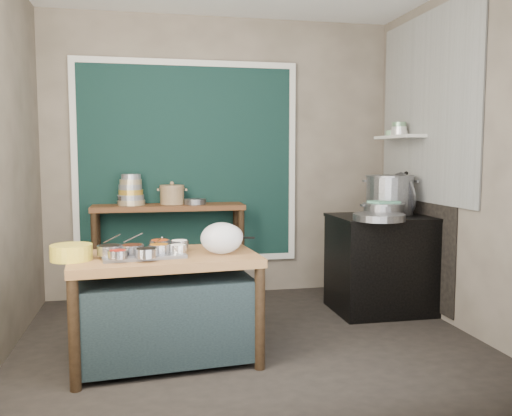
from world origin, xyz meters
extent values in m
cube|color=black|center=(0.00, 0.00, -0.01)|extent=(3.50, 3.00, 0.02)
cube|color=#7A6D5E|center=(0.00, 1.51, 1.40)|extent=(3.50, 0.02, 2.80)
cube|color=#7A6D5E|center=(1.76, 0.00, 1.40)|extent=(0.02, 3.00, 2.80)
cube|color=black|center=(-0.35, 1.47, 1.35)|extent=(2.10, 0.02, 1.90)
cube|color=#B2B2AA|center=(1.74, 0.55, 1.85)|extent=(0.02, 1.70, 1.70)
cube|color=black|center=(1.74, 0.65, 0.70)|extent=(0.01, 1.30, 1.30)
cube|color=beige|center=(1.63, 0.85, 1.60)|extent=(0.22, 0.70, 0.03)
cube|color=brown|center=(-0.65, -0.30, 0.38)|extent=(1.31, 0.83, 0.75)
cube|color=brown|center=(-0.55, 1.28, 0.47)|extent=(1.45, 0.40, 0.95)
cube|color=black|center=(1.35, 0.55, 0.42)|extent=(0.90, 0.68, 0.85)
cube|color=black|center=(1.35, 0.55, 0.86)|extent=(0.92, 0.69, 0.03)
cube|color=gray|center=(-0.80, -0.32, 0.76)|extent=(0.59, 0.46, 0.02)
cylinder|color=gray|center=(-0.77, -0.51, 0.80)|extent=(0.14, 0.14, 0.06)
cylinder|color=gray|center=(-0.68, -0.36, 0.80)|extent=(0.14, 0.14, 0.06)
cylinder|color=gray|center=(-1.00, -0.36, 0.81)|extent=(0.16, 0.16, 0.06)
cylinder|color=gray|center=(-0.67, -0.18, 0.80)|extent=(0.14, 0.14, 0.06)
cylinder|color=gray|center=(-0.54, -0.20, 0.80)|extent=(0.13, 0.13, 0.06)
cylinder|color=silver|center=(-0.56, -0.37, 0.80)|extent=(0.12, 0.12, 0.05)
cylinder|color=gray|center=(-0.94, -0.51, 0.80)|extent=(0.13, 0.13, 0.05)
cylinder|color=gray|center=(-0.86, -0.37, 0.81)|extent=(0.15, 0.15, 0.06)
cylinder|color=#B89423|center=(-1.24, -0.38, 0.80)|extent=(0.34, 0.34, 0.10)
ellipsoid|color=white|center=(-0.26, -0.35, 0.86)|extent=(0.35, 0.32, 0.22)
ellipsoid|color=white|center=(-0.20, -0.17, 0.84)|extent=(0.26, 0.23, 0.18)
cylinder|color=tan|center=(-0.91, 1.31, 0.97)|extent=(0.26, 0.26, 0.05)
cylinder|color=gray|center=(-0.91, 1.31, 1.02)|extent=(0.25, 0.25, 0.05)
cylinder|color=gold|center=(-0.91, 1.31, 1.07)|extent=(0.23, 0.23, 0.05)
cylinder|color=gray|center=(-0.91, 1.31, 1.12)|extent=(0.22, 0.22, 0.05)
cylinder|color=tan|center=(-0.91, 1.31, 1.17)|extent=(0.21, 0.21, 0.05)
cylinder|color=gray|center=(-0.91, 1.31, 1.22)|extent=(0.19, 0.19, 0.05)
cylinder|color=gray|center=(-0.96, 1.29, 1.00)|extent=(0.19, 0.19, 0.09)
cylinder|color=gray|center=(-0.30, 1.26, 0.98)|extent=(0.28, 0.28, 0.05)
cylinder|color=gray|center=(1.58, 0.64, 1.07)|extent=(0.12, 0.40, 0.39)
cube|color=#5D9D85|center=(1.30, 0.46, 1.01)|extent=(0.26, 0.22, 0.02)
cylinder|color=gray|center=(1.15, 0.21, 0.91)|extent=(0.49, 0.49, 0.06)
cylinder|color=silver|center=(1.63, 0.86, 1.64)|extent=(0.16, 0.16, 0.04)
cylinder|color=silver|center=(1.63, 0.86, 1.68)|extent=(0.14, 0.14, 0.04)
cylinder|color=gray|center=(1.63, 0.86, 1.72)|extent=(0.13, 0.13, 0.04)
cylinder|color=gray|center=(1.63, 1.00, 1.64)|extent=(0.15, 0.15, 0.05)
camera|label=1|loc=(-0.76, -3.99, 1.42)|focal=38.00mm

